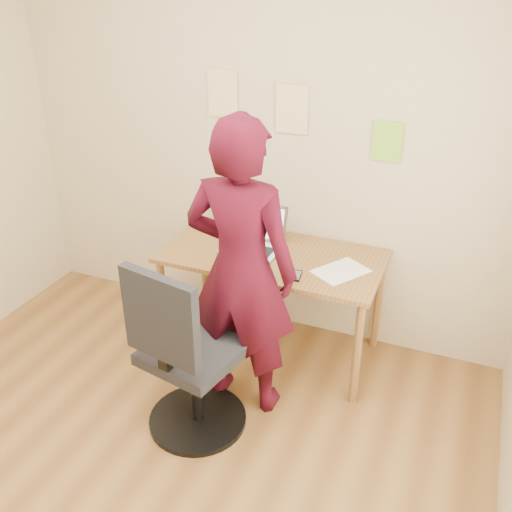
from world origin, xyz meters
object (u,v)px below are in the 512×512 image
at_px(desk, 272,266).
at_px(phone, 296,275).
at_px(office_chair, 186,364).
at_px(person, 241,271).
at_px(laptop, 254,240).

distance_m(desk, phone, 0.32).
height_order(office_chair, person, person).
xyz_separation_m(desk, office_chair, (-0.16, -0.88, -0.19)).
bearing_deg(desk, person, -89.14).
height_order(phone, person, person).
distance_m(laptop, office_chair, 0.99).
xyz_separation_m(desk, person, (0.01, -0.51, 0.23)).
relative_size(phone, person, 0.08).
xyz_separation_m(desk, phone, (0.23, -0.21, 0.09)).
bearing_deg(phone, person, -134.72).
relative_size(laptop, phone, 2.73).
bearing_deg(person, desk, -89.65).
bearing_deg(person, laptop, -75.02).
xyz_separation_m(office_chair, person, (0.17, 0.38, 0.42)).
bearing_deg(laptop, desk, -16.82).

